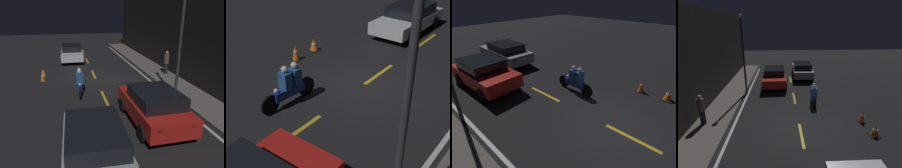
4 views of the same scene
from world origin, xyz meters
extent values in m
plane|color=black|center=(0.00, 0.00, 0.00)|extent=(56.00, 56.00, 0.00)
cube|color=#605B56|center=(0.00, 4.67, 0.06)|extent=(28.00, 1.87, 0.11)
cube|color=black|center=(0.00, 5.75, 3.06)|extent=(28.00, 0.30, 6.12)
cube|color=gold|center=(-10.00, 0.00, 0.00)|extent=(2.00, 0.14, 0.01)
cube|color=gold|center=(-5.50, 0.00, 0.00)|extent=(2.00, 0.14, 0.01)
cube|color=gold|center=(-1.00, 0.00, 0.00)|extent=(2.00, 0.14, 0.01)
cube|color=gold|center=(3.50, 0.00, 0.00)|extent=(2.00, 0.14, 0.01)
cube|color=gold|center=(8.00, 0.00, 0.00)|extent=(2.00, 0.14, 0.01)
cube|color=silver|center=(0.00, 3.48, 0.00)|extent=(25.20, 0.14, 0.01)
cube|color=silver|center=(-6.00, -1.35, 0.60)|extent=(4.60, 1.89, 0.58)
cube|color=black|center=(-6.23, -1.34, 1.13)|extent=(2.54, 1.69, 0.49)
cube|color=red|center=(-8.25, -0.72, 0.74)|extent=(0.06, 0.20, 0.10)
cube|color=red|center=(-8.27, -1.92, 0.74)|extent=(0.06, 0.20, 0.10)
cylinder|color=black|center=(-4.57, -0.46, 0.31)|extent=(0.63, 0.19, 0.62)
cylinder|color=black|center=(-4.59, -2.26, 0.31)|extent=(0.63, 0.19, 0.62)
cylinder|color=black|center=(-7.41, -0.43, 0.31)|extent=(0.63, 0.19, 0.62)
cylinder|color=black|center=(-7.43, -2.23, 0.31)|extent=(0.63, 0.19, 0.62)
cube|color=red|center=(6.50, 1.49, 0.66)|extent=(4.06, 1.98, 0.67)
cube|color=black|center=(6.70, 1.50, 1.24)|extent=(2.25, 1.75, 0.50)
cube|color=red|center=(8.49, 0.92, 0.82)|extent=(0.06, 0.20, 0.10)
cube|color=red|center=(8.47, 2.15, 0.82)|extent=(0.06, 0.20, 0.10)
cylinder|color=black|center=(5.27, 0.54, 0.32)|extent=(0.64, 0.19, 0.64)
cylinder|color=black|center=(5.23, 2.39, 0.32)|extent=(0.64, 0.19, 0.64)
cylinder|color=black|center=(7.77, 0.60, 0.32)|extent=(0.64, 0.19, 0.64)
cylinder|color=black|center=(7.73, 2.44, 0.32)|extent=(0.64, 0.19, 0.64)
cube|color=#9EA0A5|center=(9.00, -1.24, 0.65)|extent=(4.35, 1.94, 0.66)
cube|color=black|center=(8.78, -1.23, 1.21)|extent=(2.41, 1.70, 0.46)
cube|color=red|center=(6.90, -0.59, 0.81)|extent=(0.07, 0.20, 0.10)
cube|color=red|center=(6.86, -1.77, 0.81)|extent=(0.07, 0.20, 0.10)
cylinder|color=black|center=(7.69, -0.31, 0.32)|extent=(0.64, 0.20, 0.64)
cylinder|color=black|center=(7.64, -2.09, 0.32)|extent=(0.64, 0.20, 0.64)
cylinder|color=black|center=(3.34, -1.27, 0.33)|extent=(0.66, 0.12, 0.66)
cylinder|color=black|center=(1.80, -1.18, 0.33)|extent=(0.66, 0.14, 0.66)
cube|color=navy|center=(2.57, -1.23, 0.48)|extent=(1.19, 0.31, 0.30)
sphere|color=#F2EABF|center=(3.07, -1.26, 0.71)|extent=(0.14, 0.14, 0.14)
cube|color=#265999|center=(2.67, -1.23, 0.90)|extent=(0.30, 0.38, 0.55)
sphere|color=silver|center=(2.67, -1.23, 1.29)|extent=(0.22, 0.22, 0.22)
cube|color=#265999|center=(2.27, -1.21, 0.90)|extent=(0.30, 0.38, 0.55)
sphere|color=silver|center=(2.27, -1.21, 1.29)|extent=(0.22, 0.22, 0.22)
cube|color=black|center=(-1.23, -3.52, 0.01)|extent=(0.50, 0.50, 0.03)
cone|color=orange|center=(-1.23, -3.52, 0.29)|extent=(0.39, 0.39, 0.52)
cylinder|color=white|center=(-1.23, -3.52, 0.32)|extent=(0.21, 0.21, 0.06)
cube|color=black|center=(0.01, -3.45, 0.01)|extent=(0.39, 0.39, 0.03)
cone|color=orange|center=(0.01, -3.45, 0.36)|extent=(0.30, 0.30, 0.66)
cylinder|color=white|center=(0.01, -3.45, 0.39)|extent=(0.16, 0.16, 0.08)
cylinder|color=black|center=(0.17, 5.07, 0.48)|extent=(0.28, 0.28, 0.74)
cylinder|color=#594C47|center=(0.17, 5.07, 1.18)|extent=(0.34, 0.34, 0.66)
sphere|color=tan|center=(0.17, 5.07, 1.62)|extent=(0.21, 0.21, 0.21)
cylinder|color=#333338|center=(4.47, 3.58, 2.75)|extent=(0.14, 0.14, 5.50)
camera|label=1|loc=(14.16, -1.88, 4.55)|focal=35.00mm
camera|label=2|loc=(8.39, 5.24, 5.56)|focal=50.00mm
camera|label=3|loc=(-2.28, 4.98, 4.51)|focal=28.00mm
camera|label=4|loc=(-8.16, 0.96, 5.11)|focal=28.00mm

